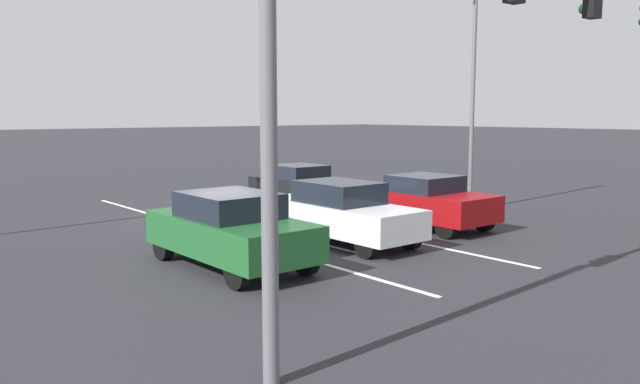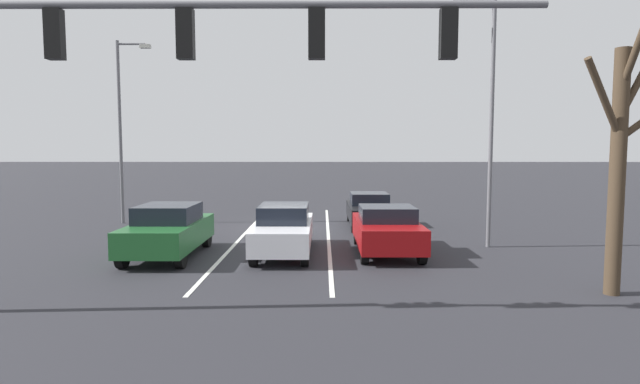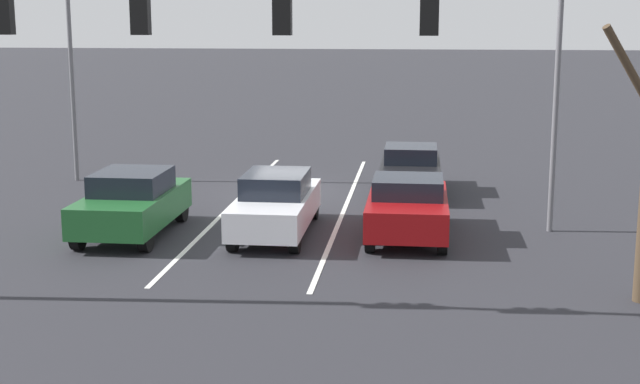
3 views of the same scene
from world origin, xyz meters
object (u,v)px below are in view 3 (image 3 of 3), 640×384
car_black_leftlane_second (411,170)px  street_lamp_left_shoulder (552,43)px  car_white_midlane_front (276,203)px  street_lamp_right_shoulder (74,40)px  car_maroon_leftlane_front (408,207)px  car_darkgreen_rightlane_front (132,202)px  traffic_signal_gantry (107,38)px

car_black_leftlane_second → street_lamp_left_shoulder: 6.93m
car_white_midlane_front → street_lamp_right_shoulder: (7.55, -6.52, 3.77)m
car_white_midlane_front → car_black_leftlane_second: car_white_midlane_front is taller
car_maroon_leftlane_front → car_white_midlane_front: bearing=0.7°
car_maroon_leftlane_front → street_lamp_left_shoulder: bearing=-163.0°
car_maroon_leftlane_front → car_black_leftlane_second: car_maroon_leftlane_front is taller
car_white_midlane_front → street_lamp_right_shoulder: 10.67m
car_darkgreen_rightlane_front → car_black_leftlane_second: 9.09m
car_maroon_leftlane_front → car_darkgreen_rightlane_front: bearing=4.4°
car_maroon_leftlane_front → traffic_signal_gantry: traffic_signal_gantry is taller
car_darkgreen_rightlane_front → street_lamp_left_shoulder: size_ratio=0.52×
car_darkgreen_rightlane_front → car_white_midlane_front: car_darkgreen_rightlane_front is taller
street_lamp_left_shoulder → car_black_leftlane_second: bearing=-53.5°
street_lamp_left_shoulder → traffic_signal_gantry: bearing=38.3°
street_lamp_right_shoulder → street_lamp_left_shoulder: size_ratio=0.98×
traffic_signal_gantry → street_lamp_left_shoulder: size_ratio=1.44×
car_maroon_leftlane_front → street_lamp_left_shoulder: 5.27m
car_black_leftlane_second → street_lamp_right_shoulder: 11.47m
car_black_leftlane_second → street_lamp_left_shoulder: street_lamp_left_shoulder is taller
car_maroon_leftlane_front → street_lamp_right_shoulder: 13.14m
car_black_leftlane_second → street_lamp_left_shoulder: bearing=126.5°
car_maroon_leftlane_front → street_lamp_right_shoulder: street_lamp_right_shoulder is taller
street_lamp_right_shoulder → car_white_midlane_front: bearing=139.2°
car_white_midlane_front → street_lamp_left_shoulder: street_lamp_left_shoulder is taller
car_black_leftlane_second → traffic_signal_gantry: traffic_signal_gantry is taller
street_lamp_right_shoulder → car_darkgreen_rightlane_front: bearing=120.2°
car_black_leftlane_second → street_lamp_right_shoulder: bearing=-4.6°
car_maroon_leftlane_front → traffic_signal_gantry: size_ratio=0.35×
car_black_leftlane_second → street_lamp_right_shoulder: size_ratio=0.54×
traffic_signal_gantry → street_lamp_right_shoulder: (5.52, -12.26, -0.38)m
traffic_signal_gantry → street_lamp_left_shoulder: bearing=-141.7°
car_maroon_leftlane_front → car_black_leftlane_second: size_ratio=0.96×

